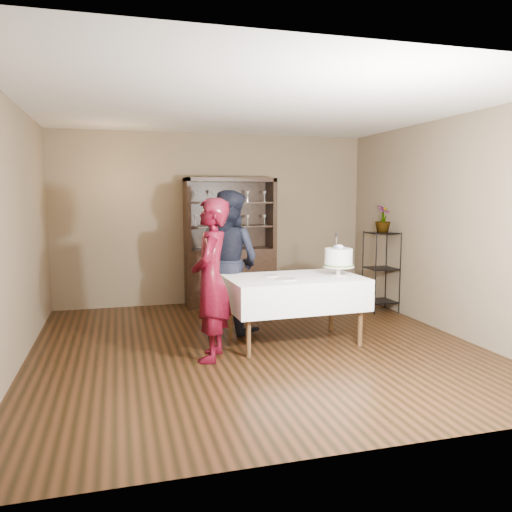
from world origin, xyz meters
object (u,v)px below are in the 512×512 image
object	(u,v)px
man	(228,261)
potted_plant	(383,219)
woman	(211,280)
cake_table	(294,292)
china_hutch	(230,263)
cake	(338,259)
plant_etagere	(381,268)

from	to	relation	value
man	potted_plant	xyz separation A→B (m)	(2.42, 0.41, 0.49)
woman	cake_table	bearing A→B (deg)	127.58
potted_plant	china_hutch	bearing A→B (deg)	152.23
cake	potted_plant	bearing A→B (deg)	43.31
cake_table	china_hutch	bearing A→B (deg)	97.09
china_hutch	man	size ratio (longest dim) A/B	1.11
plant_etagere	cake	world-z (taller)	cake
cake_table	cake	xyz separation A→B (m)	(0.54, -0.04, 0.39)
potted_plant	woman	bearing A→B (deg)	-152.63
china_hutch	cake	distance (m)	2.43
potted_plant	cake_table	bearing A→B (deg)	-147.67
cake_table	woman	world-z (taller)	woman
china_hutch	plant_etagere	xyz separation A→B (m)	(2.08, -1.05, -0.01)
china_hutch	cake_table	size ratio (longest dim) A/B	1.24
woman	potted_plant	size ratio (longest dim) A/B	4.27
man	cake	xyz separation A→B (m)	(1.17, -0.77, 0.09)
cake_table	woman	xyz separation A→B (m)	(-1.05, -0.34, 0.26)
woman	cake	bearing A→B (deg)	120.22
woman	cake	world-z (taller)	woman
cake_table	man	xyz separation A→B (m)	(-0.63, 0.72, 0.30)
china_hutch	woman	bearing A→B (deg)	-106.84
cake_table	woman	size ratio (longest dim) A/B	0.94
woman	man	xyz separation A→B (m)	(0.42, 1.06, 0.04)
plant_etagere	cake	distance (m)	1.78
china_hutch	potted_plant	distance (m)	2.44
man	cake	world-z (taller)	man
cake_table	potted_plant	world-z (taller)	potted_plant
woman	china_hutch	bearing A→B (deg)	-177.09
plant_etagere	cake_table	bearing A→B (deg)	-147.07
potted_plant	cake	bearing A→B (deg)	-136.69
man	cake	distance (m)	1.40
china_hutch	cake_table	distance (m)	2.24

